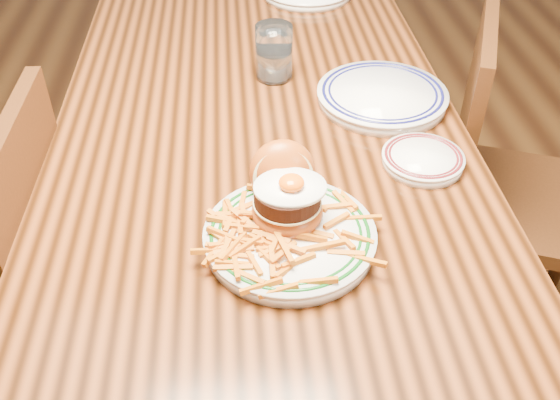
{
  "coord_description": "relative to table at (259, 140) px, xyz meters",
  "views": [
    {
      "loc": [
        -0.05,
        -1.17,
        1.46
      ],
      "look_at": [
        0.02,
        -0.38,
        0.8
      ],
      "focal_mm": 40.0,
      "sensor_mm": 36.0,
      "label": 1
    }
  ],
  "objects": [
    {
      "name": "chair_right",
      "position": [
        0.62,
        0.02,
        -0.18
      ],
      "size": [
        0.54,
        0.54,
        0.89
      ],
      "rotation": [
        0.0,
        0.0,
        2.78
      ],
      "color": "#391C0B",
      "rests_on": "floor"
    },
    {
      "name": "table",
      "position": [
        0.0,
        0.0,
        0.0
      ],
      "size": [
        0.85,
        1.6,
        0.75
      ],
      "color": "black",
      "rests_on": "floor"
    },
    {
      "name": "side_plate",
      "position": [
        0.3,
        -0.24,
        0.1
      ],
      "size": [
        0.16,
        0.17,
        0.02
      ],
      "rotation": [
        0.0,
        0.0,
        -0.37
      ],
      "color": "white",
      "rests_on": "table"
    },
    {
      "name": "water_glass",
      "position": [
        0.05,
        0.13,
        0.14
      ],
      "size": [
        0.08,
        0.08,
        0.13
      ],
      "color": "white",
      "rests_on": "table"
    },
    {
      "name": "chair_left",
      "position": [
        -0.56,
        -0.25,
        -0.19
      ],
      "size": [
        0.42,
        0.42,
        0.89
      ],
      "rotation": [
        0.0,
        0.0,
        -0.01
      ],
      "color": "#391C0B",
      "rests_on": "floor"
    },
    {
      "name": "floor",
      "position": [
        0.0,
        0.0,
        -0.66
      ],
      "size": [
        6.0,
        6.0,
        0.0
      ],
      "primitive_type": "plane",
      "color": "black",
      "rests_on": "ground"
    },
    {
      "name": "rear_plate",
      "position": [
        0.27,
        -0.0,
        0.11
      ],
      "size": [
        0.28,
        0.28,
        0.03
      ],
      "rotation": [
        0.0,
        0.0,
        -0.32
      ],
      "color": "white",
      "rests_on": "table"
    },
    {
      "name": "main_plate",
      "position": [
        0.03,
        -0.42,
        0.13
      ],
      "size": [
        0.28,
        0.29,
        0.14
      ],
      "rotation": [
        0.0,
        0.0,
        0.04
      ],
      "color": "white",
      "rests_on": "table"
    }
  ]
}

